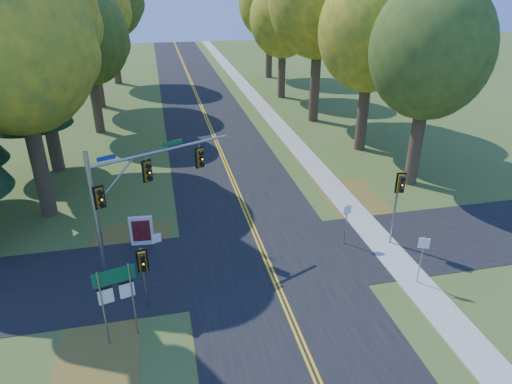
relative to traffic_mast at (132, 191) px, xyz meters
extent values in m
plane|color=#3F551E|center=(5.94, -2.67, -4.03)|extent=(160.00, 160.00, 0.00)
cube|color=black|center=(5.94, -2.67, -4.02)|extent=(8.00, 160.00, 0.02)
cube|color=black|center=(5.94, -0.67, -4.02)|extent=(60.00, 6.00, 0.02)
cube|color=gold|center=(5.84, -2.67, -4.00)|extent=(0.10, 160.00, 0.01)
cube|color=gold|center=(6.04, -2.67, -4.00)|extent=(0.10, 160.00, 0.01)
cube|color=#9E998E|center=(12.14, -2.67, -4.00)|extent=(1.60, 160.00, 0.06)
cube|color=brown|center=(-0.56, 1.33, -4.02)|extent=(4.00, 6.00, 0.00)
cube|color=brown|center=(12.74, 3.33, -4.02)|extent=(3.50, 8.00, 0.00)
cube|color=brown|center=(-1.56, -5.67, -4.02)|extent=(3.00, 5.00, 0.00)
cylinder|color=#38281C|center=(-5.26, 6.63, -0.65)|extent=(0.86, 0.86, 6.75)
ellipsoid|color=gold|center=(-5.26, 6.63, 5.52)|extent=(8.00, 8.00, 9.20)
sphere|color=gold|center=(-3.66, 7.83, 4.72)|extent=(4.80, 4.80, 4.80)
cylinder|color=#38281C|center=(17.44, 6.03, -0.99)|extent=(0.83, 0.83, 6.08)
ellipsoid|color=#4D6620|center=(17.44, 6.03, 4.57)|extent=(7.20, 7.20, 8.28)
sphere|color=#4D6620|center=(18.88, 7.11, 3.85)|extent=(4.32, 4.32, 4.32)
sphere|color=#4D6620|center=(16.18, 5.31, 5.29)|extent=(3.96, 3.96, 3.96)
cylinder|color=#38281C|center=(-5.86, 13.53, -0.31)|extent=(0.89, 0.89, 7.42)
ellipsoid|color=gold|center=(-5.86, 13.53, 6.41)|extent=(8.60, 8.60, 9.89)
sphere|color=gold|center=(-4.14, 14.82, 5.55)|extent=(5.16, 5.16, 5.16)
cylinder|color=#38281C|center=(16.84, 12.83, -0.88)|extent=(0.84, 0.84, 6.30)
ellipsoid|color=gold|center=(16.84, 12.83, 4.93)|extent=(7.60, 7.60, 8.74)
sphere|color=gold|center=(18.36, 13.97, 4.17)|extent=(4.56, 4.56, 4.56)
sphere|color=gold|center=(15.51, 12.07, 5.69)|extent=(4.18, 4.18, 4.18)
cylinder|color=#38281C|center=(-3.66, 21.73, -1.21)|extent=(0.81, 0.81, 5.62)
ellipsoid|color=#4D6620|center=(-3.66, 21.73, 3.98)|extent=(6.80, 6.80, 7.82)
sphere|color=#4D6620|center=(-2.30, 22.75, 3.30)|extent=(4.08, 4.08, 4.08)
sphere|color=#4D6620|center=(-4.85, 21.05, 4.66)|extent=(3.74, 3.74, 3.74)
cylinder|color=#38281C|center=(15.74, 20.93, -0.20)|extent=(0.90, 0.90, 7.65)
sphere|color=gold|center=(17.50, 22.25, 5.82)|extent=(5.28, 5.28, 5.28)
cylinder|color=#38281C|center=(-4.26, 30.43, -0.54)|extent=(0.87, 0.87, 6.98)
ellipsoid|color=gold|center=(-4.26, 30.43, 5.82)|extent=(8.20, 8.20, 9.43)
sphere|color=gold|center=(-2.62, 31.66, 5.00)|extent=(4.92, 4.92, 4.92)
cylinder|color=#38281C|center=(15.14, 30.13, -1.10)|extent=(0.82, 0.82, 5.85)
ellipsoid|color=gold|center=(15.14, 30.13, 4.27)|extent=(7.00, 7.00, 8.05)
sphere|color=gold|center=(16.54, 31.18, 3.57)|extent=(4.20, 4.20, 4.20)
sphere|color=gold|center=(13.91, 29.43, 4.97)|extent=(3.85, 3.85, 3.85)
cylinder|color=#38281C|center=(-3.06, 41.33, -0.43)|extent=(0.88, 0.88, 7.20)
sphere|color=#4D6620|center=(-1.38, 42.59, 5.27)|extent=(5.04, 5.04, 5.04)
cylinder|color=#38281C|center=(16.34, 40.83, -0.76)|extent=(0.85, 0.85, 6.53)
ellipsoid|color=gold|center=(16.34, 40.83, 5.23)|extent=(7.80, 7.80, 8.97)
sphere|color=gold|center=(17.90, 42.00, 4.45)|extent=(4.68, 4.68, 4.68)
cylinder|color=#38281C|center=(-7.06, 13.33, -2.32)|extent=(0.50, 0.50, 3.42)
cone|color=black|center=(-7.06, 13.33, 2.12)|extent=(5.60, 5.60, 5.45)
cone|color=black|center=(-7.06, 13.33, 6.02)|extent=(4.57, 4.57, 5.45)
cylinder|color=#93959B|center=(-1.56, -0.67, -0.90)|extent=(0.20, 0.20, 6.26)
cylinder|color=#93959B|center=(-1.56, -0.67, -3.89)|extent=(0.39, 0.39, 0.27)
cylinder|color=#93959B|center=(1.49, 0.72, 1.52)|extent=(6.15, 2.90, 0.13)
cylinder|color=#93959B|center=(-0.67, -0.26, 0.62)|extent=(1.87, 0.91, 1.85)
cylinder|color=#93959B|center=(0.71, 0.37, 1.36)|extent=(0.04, 0.04, 0.32)
cube|color=#72590C|center=(0.71, 0.37, 0.75)|extent=(0.39, 0.37, 0.89)
cube|color=black|center=(0.71, 0.37, 0.75)|extent=(0.43, 0.22, 1.06)
sphere|color=orange|center=(0.80, 0.18, 0.75)|extent=(0.16, 0.16, 0.16)
cylinder|color=black|center=(0.80, 0.18, 1.04)|extent=(0.25, 0.22, 0.21)
cylinder|color=black|center=(0.80, 0.18, 0.75)|extent=(0.25, 0.22, 0.21)
cylinder|color=black|center=(0.80, 0.18, 0.46)|extent=(0.25, 0.22, 0.21)
cylinder|color=#93959B|center=(3.16, 1.48, 1.36)|extent=(0.04, 0.04, 0.32)
cube|color=#72590C|center=(3.16, 1.48, 0.75)|extent=(0.39, 0.37, 0.89)
cube|color=black|center=(3.16, 1.48, 0.75)|extent=(0.43, 0.22, 1.06)
sphere|color=orange|center=(3.24, 1.30, 0.75)|extent=(0.16, 0.16, 0.16)
cylinder|color=black|center=(3.24, 1.30, 1.04)|extent=(0.25, 0.22, 0.21)
cylinder|color=black|center=(3.24, 1.30, 0.75)|extent=(0.25, 0.22, 0.21)
cylinder|color=black|center=(3.24, 1.30, 0.46)|extent=(0.25, 0.22, 0.21)
cube|color=#72590C|center=(-1.30, -0.70, 0.18)|extent=(0.39, 0.37, 0.89)
cube|color=black|center=(-1.30, -0.70, 0.18)|extent=(0.43, 0.22, 1.06)
sphere|color=orange|center=(-1.22, -0.89, 0.18)|extent=(0.16, 0.16, 0.16)
cylinder|color=black|center=(-1.22, -0.89, 0.46)|extent=(0.25, 0.22, 0.21)
cylinder|color=black|center=(-1.22, -0.89, 0.18)|extent=(0.25, 0.22, 0.21)
cylinder|color=black|center=(-1.22, -0.89, -0.11)|extent=(0.25, 0.22, 0.21)
cube|color=navy|center=(-0.83, -0.34, 1.77)|extent=(0.75, 0.37, 0.20)
cube|color=#0C5926|center=(1.94, 0.93, 1.77)|extent=(0.91, 0.44, 0.20)
cylinder|color=gray|center=(12.57, -0.62, -2.02)|extent=(0.11, 0.11, 4.01)
cube|color=#72590C|center=(12.54, -0.82, -0.47)|extent=(0.35, 0.32, 0.91)
cube|color=black|center=(12.54, -0.82, -0.47)|extent=(0.47, 0.11, 1.08)
sphere|color=orange|center=(12.50, -1.02, -0.47)|extent=(0.16, 0.16, 0.16)
cylinder|color=black|center=(12.50, -1.02, -0.18)|extent=(0.24, 0.18, 0.22)
cylinder|color=black|center=(12.50, -1.02, -0.47)|extent=(0.24, 0.18, 0.22)
cylinder|color=black|center=(12.50, -1.02, -0.76)|extent=(0.24, 0.18, 0.22)
cylinder|color=gray|center=(0.24, -2.90, -2.60)|extent=(0.11, 0.11, 2.84)
cube|color=#72590C|center=(0.27, -3.09, -1.63)|extent=(0.34, 0.31, 0.89)
cube|color=black|center=(0.27, -3.09, -1.63)|extent=(0.46, 0.09, 1.05)
sphere|color=orange|center=(0.30, -3.29, -1.63)|extent=(0.16, 0.16, 0.16)
cylinder|color=black|center=(0.30, -3.29, -1.34)|extent=(0.23, 0.17, 0.21)
cylinder|color=black|center=(0.30, -3.29, -1.63)|extent=(0.23, 0.17, 0.21)
cylinder|color=black|center=(0.30, -3.29, -1.91)|extent=(0.23, 0.17, 0.21)
cylinder|color=gray|center=(-1.19, -4.82, -2.39)|extent=(0.07, 0.07, 3.27)
cylinder|color=gray|center=(-0.14, -4.53, -2.39)|extent=(0.07, 0.07, 3.27)
cube|color=#0C552D|center=(-0.67, -4.64, -1.13)|extent=(1.48, 0.44, 0.60)
cube|color=silver|center=(-0.67, -4.64, -1.13)|extent=(1.26, 0.35, 0.09)
cube|color=silver|center=(-1.04, -4.74, -1.90)|extent=(0.54, 0.19, 0.60)
cube|color=black|center=(-1.04, -4.74, -1.54)|extent=(0.53, 0.15, 0.11)
cube|color=silver|center=(-0.31, -4.54, -1.90)|extent=(0.54, 0.19, 0.60)
cube|color=black|center=(-0.31, -4.54, -1.54)|extent=(0.53, 0.15, 0.11)
cube|color=silver|center=(0.04, 2.04, -3.21)|extent=(1.18, 0.27, 1.62)
cube|color=maroon|center=(0.04, 1.95, -3.17)|extent=(0.90, 0.10, 1.17)
cube|color=silver|center=(-0.41, 2.08, -3.89)|extent=(0.08, 0.08, 0.27)
cube|color=silver|center=(0.49, 2.00, -3.89)|extent=(0.08, 0.08, 0.27)
cylinder|color=gray|center=(10.23, -0.13, -2.87)|extent=(0.05, 0.05, 2.30)
cube|color=silver|center=(10.24, -0.15, -2.03)|extent=(0.44, 0.13, 0.47)
cylinder|color=gray|center=(12.17, -3.97, -2.79)|extent=(0.06, 0.06, 2.48)
cube|color=silver|center=(12.16, -3.99, -1.88)|extent=(0.45, 0.21, 0.51)
cylinder|color=gray|center=(0.83, -0.67, -2.92)|extent=(0.05, 0.05, 2.22)
cube|color=white|center=(0.83, -0.69, -2.11)|extent=(0.42, 0.14, 0.45)
camera|label=1|loc=(1.43, -18.80, 8.71)|focal=32.00mm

